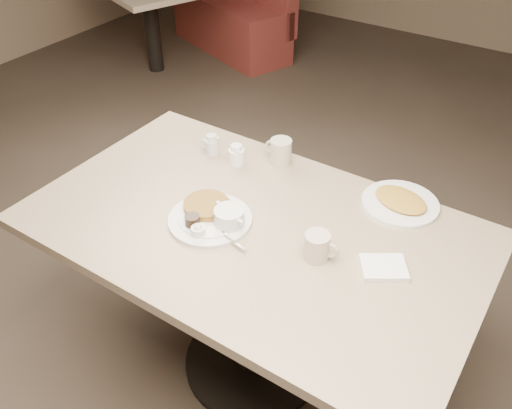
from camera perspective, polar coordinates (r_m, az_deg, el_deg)
The scene contains 10 objects.
room at distance 1.47m, azimuth -0.45°, elevation 17.72°, with size 7.04×8.04×2.84m.
diner_table at distance 1.91m, azimuth -0.33°, elevation -5.99°, with size 1.50×0.90×0.75m.
main_plate at distance 1.80m, azimuth -4.54°, elevation -1.22°, with size 0.37×0.35×0.07m.
coffee_mug_near at distance 1.66m, azimuth 6.49°, elevation -4.38°, with size 0.12×0.09×0.09m.
napkin at distance 1.68m, azimuth 13.25°, elevation -6.48°, with size 0.17×0.16×0.02m.
coffee_mug_far at distance 2.08m, azimuth 2.55°, elevation 5.58°, with size 0.12×0.09×0.10m.
creamer_left at distance 2.15m, azimuth -4.67°, elevation 6.26°, with size 0.08×0.06×0.08m.
creamer_right at distance 2.08m, azimuth -2.06°, elevation 5.22°, with size 0.08×0.08×0.08m.
hash_plate at distance 1.94m, azimuth 14.91°, elevation 0.23°, with size 0.33×0.33×0.04m.
booth_back_left at distance 4.99m, azimuth -3.00°, elevation 20.32°, with size 1.63×1.76×1.12m.
Camera 1 is at (0.77, -1.15, 1.91)m, focal length 38.11 mm.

